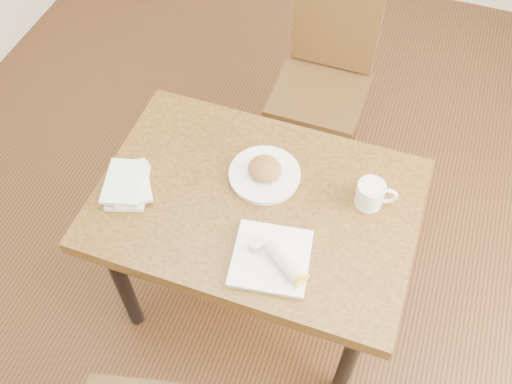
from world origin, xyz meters
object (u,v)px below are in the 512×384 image
(table, at_px, (256,215))
(chair_far, at_px, (325,71))
(plate_burrito, at_px, (276,259))
(plate_scone, at_px, (265,173))
(coffee_mug, at_px, (371,194))
(book_stack, at_px, (128,184))

(table, relative_size, chair_far, 1.17)
(chair_far, distance_m, plate_burrito, 1.17)
(plate_scone, distance_m, coffee_mug, 0.38)
(coffee_mug, bearing_deg, chair_far, 113.80)
(plate_burrito, height_order, book_stack, plate_burrito)
(chair_far, xyz_separation_m, book_stack, (-0.45, -1.04, 0.23))
(chair_far, xyz_separation_m, plate_burrito, (0.13, -1.15, 0.23))
(chair_far, bearing_deg, coffee_mug, -66.20)
(coffee_mug, xyz_separation_m, book_stack, (-0.81, -0.22, -0.03))
(chair_far, relative_size, book_stack, 4.03)
(table, height_order, plate_burrito, plate_burrito)
(coffee_mug, relative_size, plate_burrito, 0.51)
(book_stack, bearing_deg, chair_far, 66.32)
(plate_scone, relative_size, coffee_mug, 1.81)
(table, xyz_separation_m, coffee_mug, (0.37, 0.12, 0.14))
(book_stack, bearing_deg, plate_scone, 25.58)
(plate_scone, bearing_deg, coffee_mug, 2.17)
(table, relative_size, plate_scone, 4.33)
(book_stack, bearing_deg, coffee_mug, 15.30)
(plate_scone, distance_m, book_stack, 0.48)
(table, bearing_deg, book_stack, -167.02)
(table, relative_size, book_stack, 4.71)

